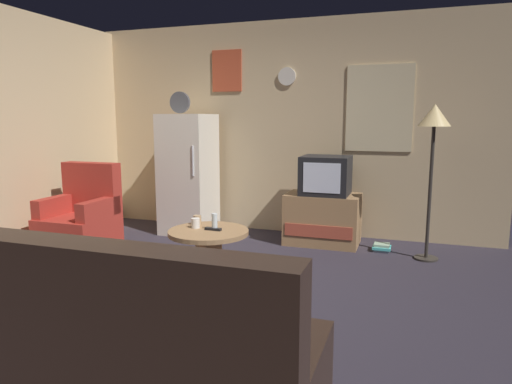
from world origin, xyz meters
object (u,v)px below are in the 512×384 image
Objects in this scene: mug_ceramic_white at (196,223)px; mug_ceramic_tan at (197,220)px; standing_lamp at (434,128)px; wine_glass at (215,222)px; fridge at (188,174)px; crt_tv at (326,175)px; coffee_table at (209,255)px; armchair at (82,221)px; tv_stand at (323,219)px; book_stack at (382,247)px; remote_control at (213,229)px; couch at (144,353)px.

mug_ceramic_tan is at bearing 108.76° from mug_ceramic_white.
wine_glass is at bearing -145.26° from standing_lamp.
fridge is 3.28× the size of crt_tv.
coffee_table is 0.31m from mug_ceramic_white.
coffee_table is at bearing -13.11° from armchair.
fridge is 1.78m from tv_stand.
mug_ceramic_tan is at bearing -60.10° from fridge.
standing_lamp is at bearing -18.47° from book_stack.
standing_lamp is 2.41m from remote_control.
crt_tv is (1.75, 0.01, 0.05)m from fridge.
remote_control is at bearing 12.57° from coffee_table.
tv_stand is at bearing 59.64° from mug_ceramic_white.
couch reaches higher than tv_stand.
coffee_table reaches higher than book_stack.
fridge reaches higher than remote_control.
mug_ceramic_tan is (-0.04, 0.12, 0.00)m from mug_ceramic_white.
armchair is at bearing -161.57° from book_stack.
crt_tv is 2.76× the size of book_stack.
book_stack is (-0.46, 0.15, -1.32)m from standing_lamp.
armchair reaches higher than book_stack.
crt_tv is 1.82m from coffee_table.
couch is at bearing -71.09° from mug_ceramic_tan.
crt_tv reaches higher than mug_ceramic_white.
book_stack is at bearing 18.43° from armchair.
wine_glass is at bearing 60.48° from remote_control.
armchair reaches higher than coffee_table.
fridge is 11.80× the size of remote_control.
crt_tv is 1.73m from remote_control.
fridge is 1.84× the size of armchair.
fridge is 3.71m from couch.
coffee_table is at bearing -57.50° from fridge.
remote_control is at bearing -8.34° from mug_ceramic_white.
coffee_table is at bearing -39.73° from mug_ceramic_tan.
mug_ceramic_white is 0.05× the size of couch.
coffee_table is (-0.74, -1.55, -0.06)m from tv_stand.
tv_stand reaches higher than remote_control.
mug_ceramic_white is at bearing -120.36° from tv_stand.
coffee_table is 2.04m from book_stack.
armchair is (-2.48, -1.15, -0.47)m from crt_tv.
tv_stand reaches higher than mug_ceramic_white.
coffee_table is at bearing -134.60° from book_stack.
crt_tv reaches higher than couch.
couch reaches higher than remote_control.
remote_control is at bearing -12.51° from armchair.
couch is (0.44, -1.85, -0.23)m from wine_glass.
mug_ceramic_tan is (-0.18, 0.15, 0.28)m from coffee_table.
tv_stand is 5.60× the size of remote_control.
crt_tv is 1.27m from standing_lamp.
mug_ceramic_tan is at bearing 140.27° from coffee_table.
crt_tv is 0.56× the size of armchair.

